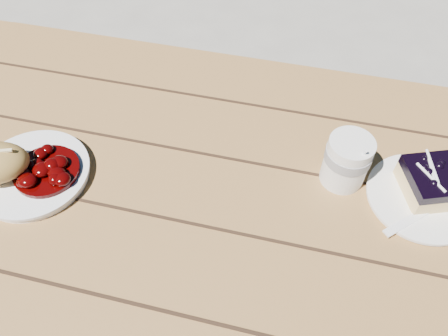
% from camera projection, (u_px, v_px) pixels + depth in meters
% --- Properties ---
extents(ground, '(60.00, 60.00, 0.00)m').
position_uv_depth(ground, '(192.00, 319.00, 1.41)').
color(ground, gray).
rests_on(ground, ground).
extents(picnic_table, '(2.00, 1.55, 0.75)m').
position_uv_depth(picnic_table, '(177.00, 225.00, 0.95)').
color(picnic_table, brown).
rests_on(picnic_table, ground).
extents(main_plate, '(0.21, 0.21, 0.02)m').
position_uv_depth(main_plate, '(33.00, 174.00, 0.83)').
color(main_plate, white).
rests_on(main_plate, picnic_table).
extents(goulash_stew, '(0.12, 0.12, 0.04)m').
position_uv_depth(goulash_stew, '(44.00, 166.00, 0.80)').
color(goulash_stew, '#3A0202').
rests_on(goulash_stew, main_plate).
extents(dessert_plate, '(0.19, 0.19, 0.01)m').
position_uv_depth(dessert_plate, '(422.00, 198.00, 0.80)').
color(dessert_plate, white).
rests_on(dessert_plate, picnic_table).
extents(blueberry_cake, '(0.13, 0.13, 0.06)m').
position_uv_depth(blueberry_cake, '(434.00, 182.00, 0.78)').
color(blueberry_cake, '#F8D587').
rests_on(blueberry_cake, dessert_plate).
extents(fork_dessert, '(0.13, 0.13, 0.00)m').
position_uv_depth(fork_dessert, '(413.00, 218.00, 0.76)').
color(fork_dessert, white).
rests_on(fork_dessert, dessert_plate).
extents(coffee_cup, '(0.08, 0.08, 0.10)m').
position_uv_depth(coffee_cup, '(346.00, 161.00, 0.79)').
color(coffee_cup, white).
rests_on(coffee_cup, picnic_table).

